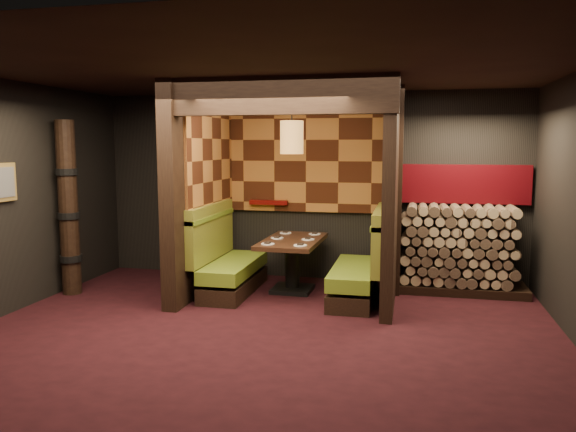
# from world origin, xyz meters

# --- Properties ---
(floor) EXTENTS (6.50, 5.50, 0.02)m
(floor) POSITION_xyz_m (0.00, 0.00, -0.01)
(floor) COLOR black
(floor) RESTS_ON ground
(ceiling) EXTENTS (6.50, 5.50, 0.02)m
(ceiling) POSITION_xyz_m (0.00, 0.00, 2.86)
(ceiling) COLOR black
(ceiling) RESTS_ON ground
(wall_back) EXTENTS (6.50, 0.02, 2.85)m
(wall_back) POSITION_xyz_m (0.00, 2.76, 1.43)
(wall_back) COLOR black
(wall_back) RESTS_ON ground
(wall_front) EXTENTS (6.50, 0.02, 2.85)m
(wall_front) POSITION_xyz_m (0.00, -2.76, 1.43)
(wall_front) COLOR black
(wall_front) RESTS_ON ground
(partition_left) EXTENTS (0.20, 2.20, 2.85)m
(partition_left) POSITION_xyz_m (-1.35, 1.65, 1.43)
(partition_left) COLOR black
(partition_left) RESTS_ON floor
(partition_right) EXTENTS (0.15, 2.10, 2.85)m
(partition_right) POSITION_xyz_m (1.30, 1.70, 1.43)
(partition_right) COLOR black
(partition_right) RESTS_ON floor
(header_beam) EXTENTS (2.85, 0.18, 0.44)m
(header_beam) POSITION_xyz_m (-0.02, 0.70, 2.63)
(header_beam) COLOR black
(header_beam) RESTS_ON partition_left
(tapa_back_panel) EXTENTS (2.40, 0.06, 1.55)m
(tapa_back_panel) POSITION_xyz_m (-0.02, 2.71, 1.82)
(tapa_back_panel) COLOR #A36229
(tapa_back_panel) RESTS_ON wall_back
(tapa_side_panel) EXTENTS (0.04, 1.85, 1.45)m
(tapa_side_panel) POSITION_xyz_m (-1.23, 1.82, 1.85)
(tapa_side_panel) COLOR #A36229
(tapa_side_panel) RESTS_ON partition_left
(lacquer_shelf) EXTENTS (0.60, 0.12, 0.07)m
(lacquer_shelf) POSITION_xyz_m (-0.60, 2.65, 1.18)
(lacquer_shelf) COLOR #570907
(lacquer_shelf) RESTS_ON wall_back
(booth_bench_left) EXTENTS (0.68, 1.60, 1.14)m
(booth_bench_left) POSITION_xyz_m (-0.96, 1.65, 0.40)
(booth_bench_left) COLOR black
(booth_bench_left) RESTS_ON floor
(booth_bench_right) EXTENTS (0.68, 1.60, 1.14)m
(booth_bench_right) POSITION_xyz_m (0.93, 1.65, 0.40)
(booth_bench_right) COLOR black
(booth_bench_right) RESTS_ON floor
(dining_table) EXTENTS (0.81, 1.44, 0.75)m
(dining_table) POSITION_xyz_m (-0.06, 1.88, 0.51)
(dining_table) COLOR black
(dining_table) RESTS_ON floor
(place_settings) EXTENTS (0.65, 1.16, 0.03)m
(place_settings) POSITION_xyz_m (-0.06, 1.88, 0.76)
(place_settings) COLOR white
(place_settings) RESTS_ON dining_table
(pendant_lamp) EXTENTS (0.32, 0.32, 0.91)m
(pendant_lamp) POSITION_xyz_m (-0.06, 1.83, 2.17)
(pendant_lamp) COLOR #AF7737
(pendant_lamp) RESTS_ON ceiling
(framed_picture) EXTENTS (0.05, 0.36, 0.46)m
(framed_picture) POSITION_xyz_m (-3.22, 0.10, 1.62)
(framed_picture) COLOR olive
(framed_picture) RESTS_ON wall_left
(totem_column) EXTENTS (0.31, 0.31, 2.40)m
(totem_column) POSITION_xyz_m (-3.05, 1.10, 1.19)
(totem_column) COLOR black
(totem_column) RESTS_ON floor
(firewood_stack) EXTENTS (1.73, 0.70, 1.22)m
(firewood_stack) POSITION_xyz_m (2.29, 2.35, 0.61)
(firewood_stack) COLOR black
(firewood_stack) RESTS_ON floor
(mosaic_header) EXTENTS (1.83, 0.10, 0.56)m
(mosaic_header) POSITION_xyz_m (2.29, 2.68, 1.50)
(mosaic_header) COLOR maroon
(mosaic_header) RESTS_ON wall_back
(bay_front_post) EXTENTS (0.08, 0.08, 2.85)m
(bay_front_post) POSITION_xyz_m (1.39, 1.96, 1.43)
(bay_front_post) COLOR black
(bay_front_post) RESTS_ON floor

